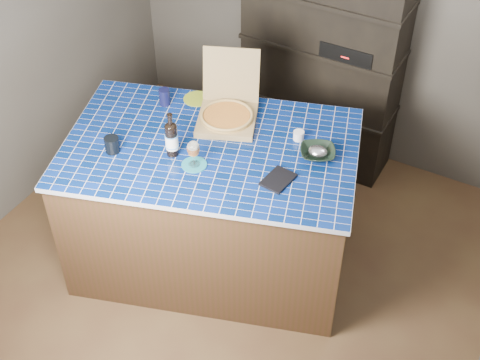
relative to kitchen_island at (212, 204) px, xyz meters
The scene contains 14 objects.
room 0.77m from the kitchen_island, 37.31° to the right, with size 3.50×3.50×3.50m.
shelving_unit 1.48m from the kitchen_island, 83.97° to the left, with size 1.20×0.41×1.80m.
kitchen_island is the anchor object (origin of this frame).
pizza_box 0.63m from the kitchen_island, 97.62° to the left, with size 0.51×0.56×0.41m.
mead_bottle 0.66m from the kitchen_island, 132.20° to the right, with size 0.08×0.08×0.30m.
teal_trivet 0.54m from the kitchen_island, 87.24° to the right, with size 0.15×0.15×0.01m, color #197182.
wine_glass 0.66m from the kitchen_island, 87.24° to the right, with size 0.08×0.08×0.17m.
tumbler 0.82m from the kitchen_island, 146.38° to the right, with size 0.09×0.09×0.10m, color black.
dvd_case 0.73m from the kitchen_island, ahead, with size 0.14×0.20×0.02m, color black.
bowl 0.85m from the kitchen_island, 20.29° to the left, with size 0.22×0.22×0.05m, color black.
foil_contents 0.86m from the kitchen_island, 20.29° to the left, with size 0.12×0.10×0.06m, color #ABAAB6.
white_jar 0.77m from the kitchen_island, 35.98° to the left, with size 0.07×0.07×0.06m, color silver.
navy_cup 0.79m from the kitchen_island, 154.24° to the left, with size 0.07×0.07×0.12m, color black.
green_trivet 0.72m from the kitchen_island, 130.84° to the left, with size 0.19×0.19×0.01m, color olive.
Camera 1 is at (1.59, -2.64, 3.62)m, focal length 50.00 mm.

